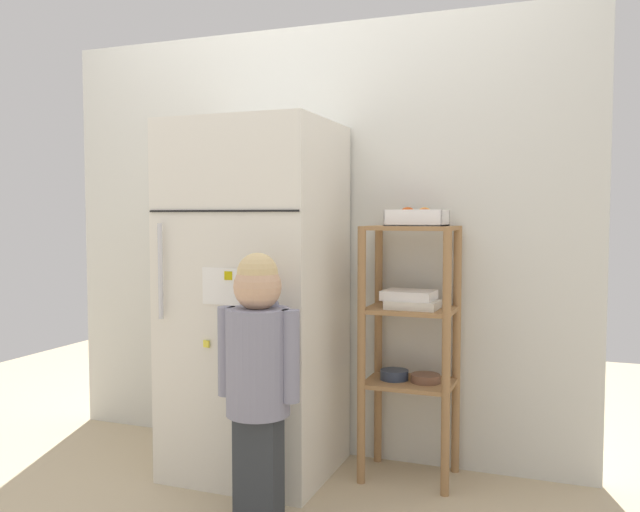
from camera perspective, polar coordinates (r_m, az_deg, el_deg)
ground_plane at (r=3.10m, az=-3.42°, el=-18.45°), size 6.00×6.00×0.00m
kitchen_wall_back at (r=3.21m, az=-0.89°, el=1.29°), size 2.69×0.03×2.07m
refrigerator at (r=2.98m, az=-5.62°, el=-3.72°), size 0.70×0.65×1.57m
child_standing at (r=2.48m, az=-5.41°, el=-9.08°), size 0.33×0.24×1.02m
pantry_shelf_unit at (r=2.91m, az=7.86°, el=-6.25°), size 0.40×0.31×1.12m
fruit_bin at (r=2.87m, az=8.51°, el=3.32°), size 0.25×0.19×0.08m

